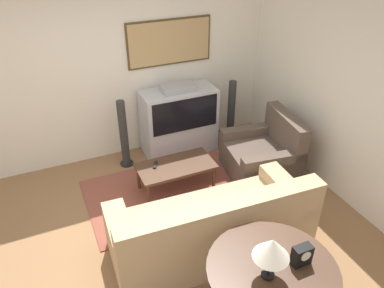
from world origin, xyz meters
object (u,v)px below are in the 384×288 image
(coffee_table, at_px, (176,168))
(table_lamp, at_px, (272,249))
(armchair, at_px, (263,156))
(tv, at_px, (179,121))
(speaker_tower_left, at_px, (124,136))
(mantel_clock, at_px, (302,255))
(console_table, at_px, (272,274))
(couch, at_px, (212,228))
(speaker_tower_right, at_px, (231,113))

(coffee_table, height_order, table_lamp, table_lamp)
(armchair, bearing_deg, table_lamp, -25.46)
(tv, height_order, coffee_table, tv)
(coffee_table, xyz_separation_m, speaker_tower_left, (-0.47, 0.88, 0.14))
(mantel_clock, xyz_separation_m, speaker_tower_left, (-0.71, 3.14, -0.36))
(coffee_table, relative_size, mantel_clock, 5.50)
(coffee_table, relative_size, speaker_tower_left, 0.98)
(console_table, xyz_separation_m, table_lamp, (-0.08, -0.04, 0.38))
(console_table, bearing_deg, table_lamp, -153.42)
(console_table, xyz_separation_m, mantel_clock, (0.24, -0.04, 0.16))
(coffee_table, xyz_separation_m, console_table, (0.00, -2.21, 0.34))
(couch, height_order, mantel_clock, mantel_clock)
(armchair, distance_m, mantel_clock, 2.41)
(mantel_clock, relative_size, speaker_tower_left, 0.18)
(couch, height_order, armchair, same)
(speaker_tower_left, bearing_deg, tv, 3.02)
(tv, xyz_separation_m, speaker_tower_left, (-0.90, -0.05, -0.03))
(tv, bearing_deg, speaker_tower_right, -3.02)
(coffee_table, bearing_deg, couch, -91.97)
(armchair, xyz_separation_m, mantel_clock, (-1.05, -2.10, 0.57))
(table_lamp, bearing_deg, mantel_clock, -0.16)
(tv, bearing_deg, coffee_table, -114.84)
(armchair, relative_size, coffee_table, 1.03)
(couch, bearing_deg, speaker_tower_right, -120.85)
(speaker_tower_left, height_order, speaker_tower_right, same)
(armchair, height_order, mantel_clock, mantel_clock)
(tv, height_order, mantel_clock, tv)
(table_lamp, relative_size, speaker_tower_right, 0.39)
(coffee_table, height_order, speaker_tower_left, speaker_tower_left)
(couch, height_order, speaker_tower_right, speaker_tower_right)
(coffee_table, bearing_deg, console_table, -89.96)
(speaker_tower_right, bearing_deg, console_table, -113.21)
(speaker_tower_left, bearing_deg, couch, -78.32)
(couch, distance_m, speaker_tower_left, 2.12)
(tv, distance_m, coffee_table, 1.04)
(console_table, bearing_deg, coffee_table, 90.04)
(table_lamp, distance_m, speaker_tower_left, 3.21)
(couch, bearing_deg, table_lamp, 90.50)
(couch, height_order, speaker_tower_left, speaker_tower_left)
(coffee_table, bearing_deg, speaker_tower_right, 33.57)
(couch, bearing_deg, armchair, -139.65)
(couch, height_order, table_lamp, table_lamp)
(coffee_table, distance_m, speaker_tower_right, 1.60)
(table_lamp, xyz_separation_m, speaker_tower_left, (-0.39, 3.14, -0.58))
(table_lamp, xyz_separation_m, mantel_clock, (0.33, -0.00, -0.22))
(mantel_clock, bearing_deg, speaker_tower_right, 70.95)
(console_table, xyz_separation_m, speaker_tower_right, (1.33, 3.10, -0.20))
(couch, xyz_separation_m, mantel_clock, (0.29, -1.07, 0.54))
(armchair, height_order, speaker_tower_left, speaker_tower_left)
(armchair, xyz_separation_m, speaker_tower_left, (-1.76, 1.04, 0.21))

